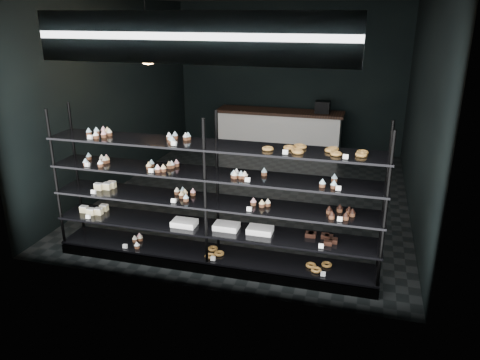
{
  "coord_description": "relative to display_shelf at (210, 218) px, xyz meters",
  "views": [
    {
      "loc": [
        1.74,
        -7.33,
        2.99
      ],
      "look_at": [
        0.23,
        -1.9,
        0.95
      ],
      "focal_mm": 35.0,
      "sensor_mm": 36.0,
      "label": 1
    }
  ],
  "objects": [
    {
      "name": "pendant_lamp",
      "position": [
        -1.31,
        1.27,
        1.82
      ],
      "size": [
        0.34,
        0.34,
        0.9
      ],
      "color": "black",
      "rests_on": "room"
    },
    {
      "name": "room",
      "position": [
        -0.0,
        2.45,
        0.97
      ],
      "size": [
        5.01,
        6.01,
        3.2
      ],
      "color": "black",
      "rests_on": "ground"
    },
    {
      "name": "service_counter",
      "position": [
        -0.09,
        4.95,
        -0.13
      ],
      "size": [
        2.72,
        0.65,
        1.23
      ],
      "color": "silver",
      "rests_on": "room"
    },
    {
      "name": "signage",
      "position": [
        -0.0,
        -0.48,
        2.12
      ],
      "size": [
        3.3,
        0.05,
        0.5
      ],
      "color": "#0D1D45",
      "rests_on": "room"
    },
    {
      "name": "display_shelf",
      "position": [
        0.0,
        0.0,
        0.0
      ],
      "size": [
        4.0,
        0.5,
        1.91
      ],
      "color": "black",
      "rests_on": "room"
    }
  ]
}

